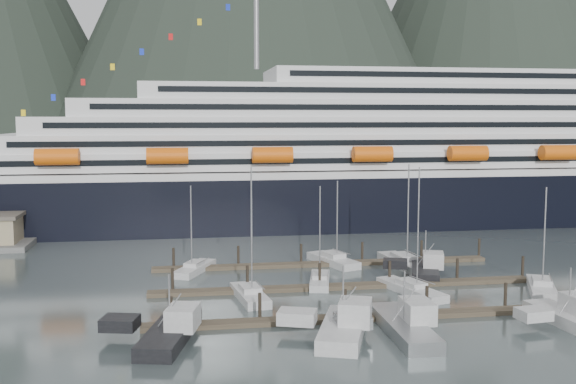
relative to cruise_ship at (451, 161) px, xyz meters
name	(u,v)px	position (x,y,z in m)	size (l,w,h in m)	color
ground	(392,293)	(-30.03, -54.94, -12.04)	(1600.00, 1600.00, 0.00)	#475353
cruise_ship	(451,161)	(0.00, 0.00, 0.00)	(210.00, 30.40, 50.30)	black
dock_near	(376,316)	(-34.95, -64.89, -11.73)	(48.18, 2.28, 3.20)	#403529
dock_mid	(346,286)	(-34.95, -51.89, -11.73)	(48.18, 2.28, 3.20)	#403529
dock_far	(324,263)	(-34.95, -38.89, -11.73)	(48.18, 2.28, 3.20)	#403529
sailboat_a	(250,296)	(-47.16, -55.25, -11.59)	(3.98, 9.82, 15.89)	#B4B4B4
sailboat_b	(320,281)	(-37.71, -49.40, -11.63)	(4.30, 9.25, 12.92)	#B4B4B4
sailboat_d	(411,290)	(-27.84, -55.62, -11.61)	(5.74, 11.30, 15.70)	#B4B4B4
sailboat_e	(195,269)	(-53.18, -40.14, -11.63)	(6.19, 9.70, 12.35)	#B4B4B4
sailboat_f	(333,261)	(-33.43, -38.22, -11.61)	(6.13, 10.45, 12.63)	#B4B4B4
sailboat_g	(403,263)	(-23.93, -41.26, -11.60)	(4.24, 12.25, 15.10)	#B4B4B4
sailboat_h	(541,288)	(-12.03, -57.33, -11.61)	(6.56, 10.01, 13.30)	#B4B4B4
trawler_a	(168,331)	(-56.24, -68.34, -11.15)	(9.78, 13.12, 6.95)	black
trawler_b	(341,327)	(-39.86, -69.90, -11.09)	(10.10, 12.32, 7.64)	#B4B4B4
trawler_c	(402,325)	(-33.81, -69.94, -11.16)	(9.46, 13.47, 6.84)	#96989B
trawler_d	(568,317)	(-16.37, -69.96, -11.19)	(8.29, 11.17, 6.45)	#B4B4B4
trawler_e	(424,269)	(-23.07, -47.13, -11.17)	(8.88, 10.88, 6.70)	black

